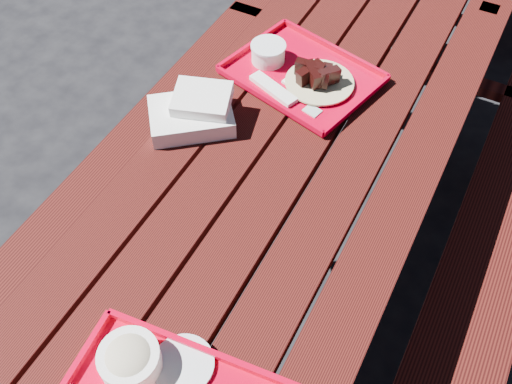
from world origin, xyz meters
TOP-DOWN VIEW (x-y plane):
  - ground at (0.00, 0.00)m, footprint 60.00×60.00m
  - picnic_table_near at (-0.00, 0.00)m, footprint 1.41×2.40m
  - far_tray at (-0.12, 0.34)m, footprint 0.48×0.41m
  - white_cloth at (-0.29, 0.04)m, footprint 0.27×0.27m

SIDE VIEW (x-z plane):
  - ground at x=0.00m, z-range 0.00..0.00m
  - picnic_table_near at x=0.00m, z-range 0.19..0.94m
  - far_tray at x=-0.12m, z-range 0.74..0.81m
  - white_cloth at x=-0.29m, z-range 0.74..0.83m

